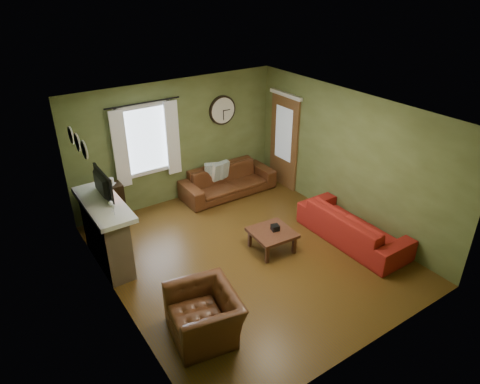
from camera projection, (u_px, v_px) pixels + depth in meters
floor at (248, 254)px, 7.61m from camera, size 4.60×5.20×0.00m
ceiling at (249, 113)px, 6.40m from camera, size 4.60×5.20×0.00m
wall_left at (112, 233)px, 5.87m from camera, size 0.00×5.20×2.60m
wall_right at (347, 159)px, 8.14m from camera, size 0.00×5.20×2.60m
wall_back at (177, 142)px, 8.91m from camera, size 4.60×0.00×2.60m
wall_front at (373, 273)px, 5.10m from camera, size 4.60×0.00×2.60m
fireplace at (106, 235)px, 7.16m from camera, size 0.40×1.40×1.10m
firebox at (119, 244)px, 7.37m from camera, size 0.04×0.60×0.55m
mantel at (103, 204)px, 6.90m from camera, size 0.58×1.60×0.08m
tv at (99, 188)px, 6.92m from camera, size 0.08×0.60×0.35m
tv_screen at (103, 184)px, 6.94m from camera, size 0.02×0.62×0.36m
medallion_left at (84, 150)px, 6.02m from camera, size 0.28×0.28×0.03m
medallion_mid at (77, 142)px, 6.28m from camera, size 0.28×0.28×0.03m
medallion_right at (71, 135)px, 6.54m from camera, size 0.28×0.28×0.03m
window_pane at (145, 140)px, 8.46m from camera, size 1.00×0.02×1.30m
curtain_rod at (143, 103)px, 8.03m from camera, size 0.03×0.03×1.50m
curtain_left at (120, 150)px, 8.14m from camera, size 0.28×0.04×1.55m
curtain_right at (173, 138)px, 8.68m from camera, size 0.28×0.04×1.55m
wall_clock at (223, 110)px, 9.19m from camera, size 0.64×0.06×0.64m
door at (284, 142)px, 9.60m from camera, size 0.05×0.90×2.10m
bookshelf at (106, 207)px, 8.26m from camera, size 0.72×0.30×0.85m
book at (107, 181)px, 8.06m from camera, size 0.24×0.25×0.02m
sofa_brown at (228, 181)px, 9.53m from camera, size 2.12×0.83×0.62m
pillow_left at (214, 172)px, 9.39m from camera, size 0.42×0.27×0.41m
pillow_right at (220, 171)px, 9.43m from camera, size 0.42×0.18×0.41m
sofa_red at (353, 226)px, 7.86m from camera, size 0.85×2.16×0.63m
armchair at (204, 315)px, 5.83m from camera, size 1.05×1.16×0.66m
coffee_table at (272, 240)px, 7.66m from camera, size 0.76×0.76×0.38m
tissue_box at (275, 229)px, 7.60m from camera, size 0.16×0.16×0.10m
wine_glass_a at (114, 210)px, 6.47m from camera, size 0.06×0.06×0.18m
wine_glass_b at (111, 207)px, 6.55m from camera, size 0.07×0.07×0.19m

